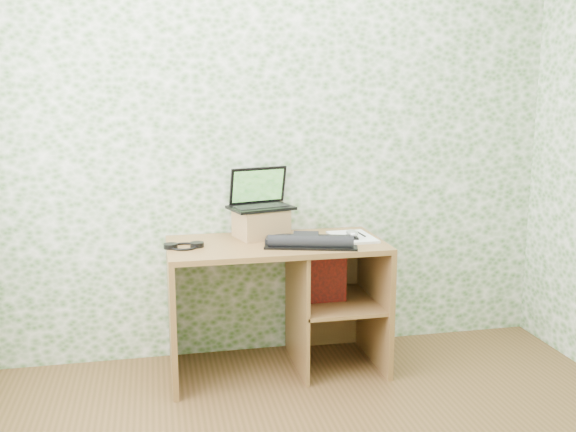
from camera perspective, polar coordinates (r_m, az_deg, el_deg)
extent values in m
plane|color=white|center=(3.79, -1.98, 6.85)|extent=(3.50, 0.00, 3.50)
cube|color=brown|center=(3.58, -1.06, -2.59)|extent=(1.20, 0.60, 0.03)
cube|color=brown|center=(3.63, -10.26, -8.77)|extent=(0.03, 0.60, 0.72)
cube|color=brown|center=(3.83, 7.66, -7.59)|extent=(0.03, 0.60, 0.72)
cube|color=brown|center=(3.71, 0.80, -8.13)|extent=(0.02, 0.56, 0.72)
cube|color=brown|center=(3.76, 4.29, -7.58)|extent=(0.46, 0.56, 0.02)
cube|color=brown|center=(4.03, 3.25, -6.56)|extent=(0.48, 0.02, 0.72)
cube|color=#9E7846|center=(3.68, -2.41, -0.64)|extent=(0.32, 0.29, 0.16)
cube|color=black|center=(3.67, -2.42, 0.74)|extent=(0.40, 0.32, 0.02)
cube|color=black|center=(3.66, -2.40, 0.88)|extent=(0.32, 0.20, 0.00)
cube|color=black|center=(3.74, -2.68, 2.74)|extent=(0.35, 0.15, 0.22)
cube|color=#164D1A|center=(3.73, -2.66, 2.70)|extent=(0.31, 0.12, 0.18)
cube|color=black|center=(3.55, 1.59, -2.16)|extent=(0.47, 0.28, 0.03)
cube|color=black|center=(3.55, 1.59, -2.01)|extent=(0.17, 0.17, 0.05)
cylinder|color=black|center=(3.44, 2.04, -2.31)|extent=(0.46, 0.20, 0.07)
cube|color=black|center=(3.44, 2.05, -2.80)|extent=(0.51, 0.24, 0.01)
torus|color=black|center=(3.50, -9.24, -2.69)|extent=(0.16, 0.16, 0.01)
cylinder|color=black|center=(3.49, -10.40, -2.64)|extent=(0.08, 0.08, 0.03)
cylinder|color=black|center=(3.50, -8.09, -2.53)|extent=(0.08, 0.08, 0.03)
cube|color=white|center=(3.68, 5.75, -1.88)|extent=(0.23, 0.32, 0.01)
ellipsoid|color=#B4B4B6|center=(3.62, 5.72, -1.70)|extent=(0.07, 0.11, 0.04)
cylinder|color=black|center=(3.72, 6.49, -1.59)|extent=(0.02, 0.13, 0.01)
cube|color=#9C150E|center=(3.68, 3.09, -5.21)|extent=(0.26, 0.09, 0.32)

